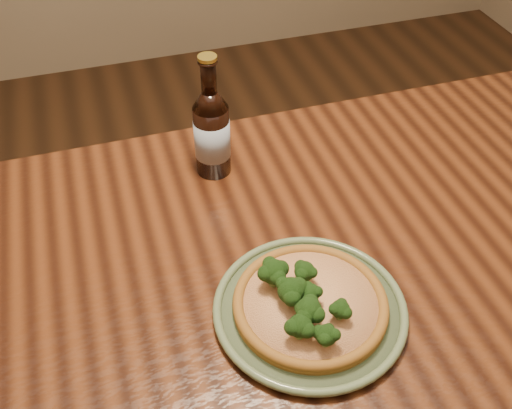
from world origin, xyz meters
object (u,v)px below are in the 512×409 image
object	(u,v)px
table	(271,304)
beer_bottle	(212,132)
plate	(310,309)
pizza	(309,303)

from	to	relation	value
table	beer_bottle	size ratio (longest dim) A/B	6.20
plate	pizza	size ratio (longest dim) A/B	1.26
table	plate	bearing A→B (deg)	-74.33
beer_bottle	table	bearing A→B (deg)	-66.81
table	beer_bottle	distance (m)	0.35
plate	pizza	xyz separation A→B (m)	(-0.00, -0.00, 0.02)
table	beer_bottle	bearing A→B (deg)	95.43
table	plate	size ratio (longest dim) A/B	5.15
pizza	plate	bearing A→B (deg)	20.08
table	pizza	world-z (taller)	pizza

